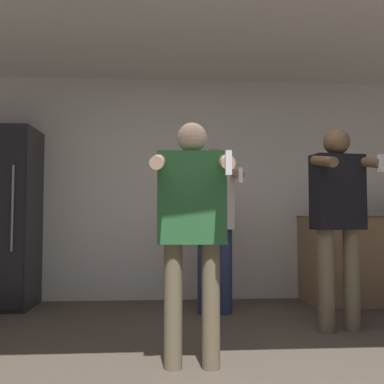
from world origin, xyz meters
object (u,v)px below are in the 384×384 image
Objects in this scene: bottle_amber_bourbon at (327,204)px; person_man_side at (338,212)px; person_woman_foreground at (192,218)px; person_spectator_back at (215,222)px; refrigerator at (2,217)px.

bottle_amber_bourbon is 1.19m from person_man_side.
person_spectator_back is at bearing 77.63° from person_woman_foreground.
refrigerator is 1.11× the size of person_man_side.
person_woman_foreground is at bearing -102.37° from person_spectator_back.
person_woman_foreground is 0.95× the size of person_spectator_back.
person_woman_foreground is 1.50m from person_man_side.
refrigerator reaches higher than person_spectator_back.
person_woman_foreground is at bearing -148.68° from person_man_side.
bottle_amber_bourbon is (3.51, 0.02, 0.14)m from refrigerator.
person_spectator_back is at bearing 144.01° from person_man_side.
refrigerator reaches higher than person_man_side.
bottle_amber_bourbon is 0.19× the size of person_man_side.
refrigerator is 3.36m from person_man_side.
person_spectator_back is at bearing -161.34° from bottle_amber_bourbon.
refrigerator is at bearing 160.57° from person_man_side.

